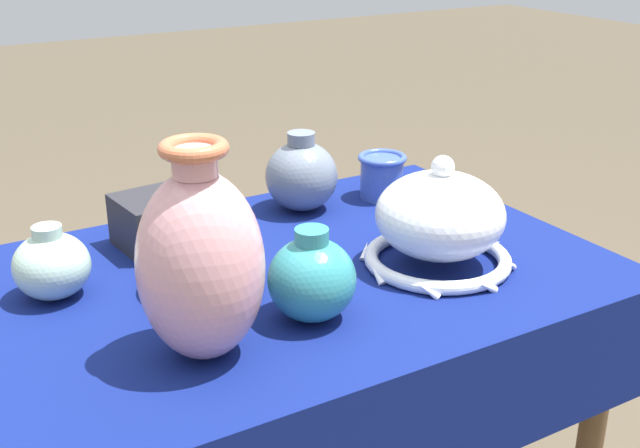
{
  "coord_description": "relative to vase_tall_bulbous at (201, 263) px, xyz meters",
  "views": [
    {
      "loc": [
        -0.53,
        -1.0,
        1.26
      ],
      "look_at": [
        0.0,
        -0.1,
        0.84
      ],
      "focal_mm": 45.0,
      "sensor_mm": 36.0,
      "label": 1
    }
  ],
  "objects": [
    {
      "name": "jar_round_celadon",
      "position": [
        -0.13,
        0.26,
        -0.08
      ],
      "size": [
        0.11,
        0.11,
        0.11
      ],
      "color": "#A8CCB7",
      "rests_on": "display_table"
    },
    {
      "name": "vase_tall_bulbous",
      "position": [
        0.0,
        0.0,
        0.0
      ],
      "size": [
        0.16,
        0.16,
        0.28
      ],
      "color": "#D19399",
      "rests_on": "display_table"
    },
    {
      "name": "jar_round_teal",
      "position": [
        0.16,
        0.01,
        -0.07
      ],
      "size": [
        0.12,
        0.12,
        0.13
      ],
      "color": "teal",
      "rests_on": "display_table"
    },
    {
      "name": "display_table",
      "position": [
        0.21,
        0.15,
        -0.22
      ],
      "size": [
        0.98,
        0.66,
        0.73
      ],
      "color": "brown",
      "rests_on": "ground_plane"
    },
    {
      "name": "bowl_shallow_charcoal",
      "position": [
        0.07,
        0.17,
        -0.09
      ],
      "size": [
        0.16,
        0.16,
        0.07
      ],
      "primitive_type": "ellipsoid",
      "color": "#2D2D33",
      "rests_on": "display_table"
    },
    {
      "name": "mosaic_tile_box",
      "position": [
        0.07,
        0.36,
        -0.08
      ],
      "size": [
        0.15,
        0.14,
        0.09
      ],
      "rotation": [
        0.0,
        0.0,
        0.1
      ],
      "color": "#232328",
      "rests_on": "display_table"
    },
    {
      "name": "jar_round_slate",
      "position": [
        0.36,
        0.38,
        -0.06
      ],
      "size": [
        0.13,
        0.13,
        0.15
      ],
      "color": "slate",
      "rests_on": "display_table"
    },
    {
      "name": "cup_wide_cobalt",
      "position": [
        0.52,
        0.36,
        -0.08
      ],
      "size": [
        0.09,
        0.09,
        0.09
      ],
      "color": "#3851A8",
      "rests_on": "display_table"
    },
    {
      "name": "vase_dome_bell",
      "position": [
        0.42,
        0.06,
        -0.06
      ],
      "size": [
        0.24,
        0.24,
        0.18
      ],
      "color": "white",
      "rests_on": "display_table"
    }
  ]
}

